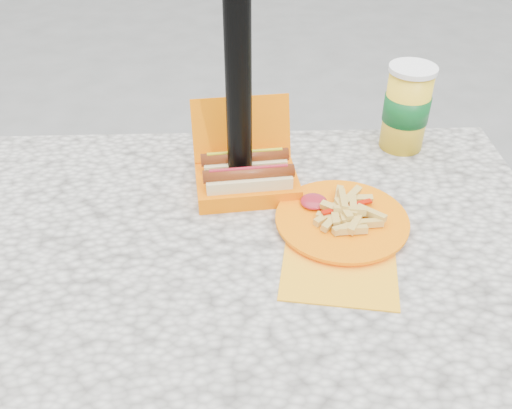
{
  "coord_description": "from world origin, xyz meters",
  "views": [
    {
      "loc": [
        -0.01,
        -0.82,
        1.44
      ],
      "look_at": [
        0.03,
        0.04,
        0.8
      ],
      "focal_mm": 40.0,
      "sensor_mm": 36.0,
      "label": 1
    }
  ],
  "objects_px": {
    "umbrella_pole": "(237,25)",
    "hotdog_box": "(246,175)",
    "soda_cup": "(407,108)",
    "fries_plate": "(341,222)"
  },
  "relations": [
    {
      "from": "hotdog_box",
      "to": "fries_plate",
      "type": "xyz_separation_m",
      "value": [
        0.18,
        -0.13,
        -0.02
      ]
    },
    {
      "from": "hotdog_box",
      "to": "soda_cup",
      "type": "bearing_deg",
      "value": 18.63
    },
    {
      "from": "hotdog_box",
      "to": "umbrella_pole",
      "type": "bearing_deg",
      "value": 153.08
    },
    {
      "from": "hotdog_box",
      "to": "soda_cup",
      "type": "distance_m",
      "value": 0.41
    },
    {
      "from": "umbrella_pole",
      "to": "hotdog_box",
      "type": "xyz_separation_m",
      "value": [
        0.01,
        -0.0,
        -0.31
      ]
    },
    {
      "from": "hotdog_box",
      "to": "fries_plate",
      "type": "distance_m",
      "value": 0.22
    },
    {
      "from": "hotdog_box",
      "to": "soda_cup",
      "type": "height_order",
      "value": "soda_cup"
    },
    {
      "from": "umbrella_pole",
      "to": "soda_cup",
      "type": "distance_m",
      "value": 0.48
    },
    {
      "from": "umbrella_pole",
      "to": "soda_cup",
      "type": "relative_size",
      "value": 11.13
    },
    {
      "from": "umbrella_pole",
      "to": "hotdog_box",
      "type": "relative_size",
      "value": 9.77
    }
  ]
}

